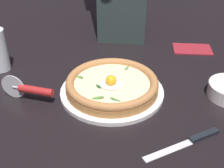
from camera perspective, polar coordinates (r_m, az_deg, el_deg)
name	(u,v)px	position (r m, az deg, el deg)	size (l,w,h in m)	color
ground_plane	(117,92)	(0.93, 0.90, -1.49)	(2.40, 2.40, 0.03)	black
pizza_plate	(112,91)	(0.89, 0.00, -1.40)	(0.30, 0.30, 0.01)	white
pizza	(112,84)	(0.88, 0.00, -0.03)	(0.27, 0.27, 0.06)	#B7793E
pizza_cutter	(30,89)	(0.88, -15.12, -0.99)	(0.16, 0.03, 0.07)	silver
table_knife	(193,140)	(0.76, 15.01, -10.04)	(0.17, 0.15, 0.01)	silver
folded_napkin	(192,49)	(1.18, 14.80, 6.43)	(0.14, 0.09, 0.01)	maroon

